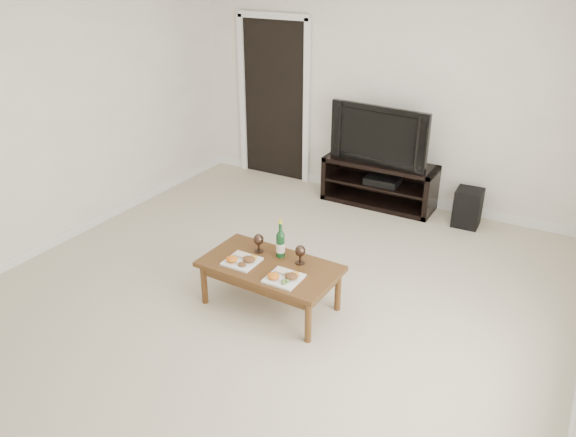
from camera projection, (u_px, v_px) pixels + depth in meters
The scene contains 13 objects.
floor at pixel (266, 303), 4.97m from camera, with size 5.50×5.50×0.00m, color beige.
back_wall at pixel (389, 93), 6.57m from camera, with size 5.00×0.04×2.60m, color white.
doorway at pixel (274, 101), 7.36m from camera, with size 0.90×0.02×2.05m, color black.
media_console at pixel (379, 183), 6.78m from camera, with size 1.35×0.45×0.55m, color black.
television at pixel (383, 133), 6.51m from camera, with size 1.20×0.16×0.69m, color black.
av_receiver at pixel (383, 180), 6.72m from camera, with size 0.40×0.30×0.08m, color black.
subwoofer at pixel (468, 208), 6.28m from camera, with size 0.29×0.29×0.43m, color black.
coffee_table at pixel (270, 285), 4.84m from camera, with size 1.17×0.64×0.42m, color #583518.
plate_left at pixel (242, 259), 4.76m from camera, with size 0.27×0.27×0.07m, color white.
plate_right at pixel (284, 276), 4.52m from camera, with size 0.27×0.27×0.07m, color white.
wine_bottle at pixel (280, 238), 4.80m from camera, with size 0.07×0.07×0.35m, color #0F3A19.
goblet_left at pixel (259, 243), 4.91m from camera, with size 0.09×0.09×0.17m, color #39271F, non-canonical shape.
goblet_right at pixel (300, 255), 4.73m from camera, with size 0.09×0.09×0.17m, color #39271F, non-canonical shape.
Camera 1 is at (2.23, -3.51, 2.83)m, focal length 35.00 mm.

